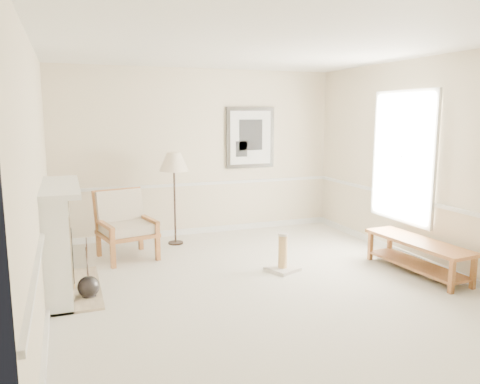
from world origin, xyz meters
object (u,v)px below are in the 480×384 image
(floor_vase, at_px, (89,287))
(floor_lamp, at_px, (174,164))
(armchair, at_px, (124,221))
(bench, at_px, (418,251))
(scratching_post, at_px, (283,259))

(floor_vase, height_order, floor_lamp, floor_lamp)
(armchair, height_order, floor_lamp, floor_lamp)
(floor_vase, relative_size, floor_lamp, 0.49)
(floor_lamp, relative_size, bench, 0.93)
(bench, height_order, scratching_post, scratching_post)
(floor_vase, distance_m, bench, 4.25)
(floor_vase, distance_m, scratching_post, 2.54)
(floor_lamp, xyz_separation_m, scratching_post, (1.07, -1.85, -1.15))
(armchair, distance_m, bench, 4.19)
(bench, bearing_deg, floor_vase, 171.66)
(bench, distance_m, scratching_post, 1.81)
(scratching_post, bearing_deg, floor_vase, -177.72)
(scratching_post, bearing_deg, armchair, 143.64)
(floor_vase, bearing_deg, scratching_post, 2.28)
(floor_lamp, height_order, bench, floor_lamp)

